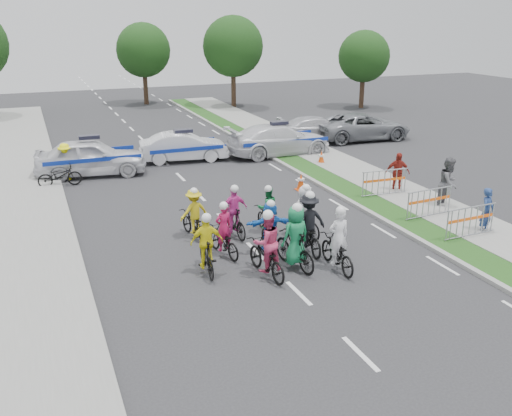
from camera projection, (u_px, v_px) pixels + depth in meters
name	position (u px, v px, depth m)	size (l,w,h in m)	color
ground	(299.00, 293.00, 14.81)	(90.00, 90.00, 0.00)	#28282B
curb_right	(364.00, 209.00, 20.98)	(0.20, 60.00, 0.12)	gray
grass_strip	(380.00, 207.00, 21.23)	(1.20, 60.00, 0.11)	#234315
sidewalk_right	(420.00, 201.00, 21.86)	(2.40, 60.00, 0.13)	gray
sidewalk_left	(27.00, 257.00, 16.88)	(3.00, 60.00, 0.13)	gray
rider_0	(337.00, 248.00, 16.02)	(0.72, 1.89, 1.91)	black
rider_1	(295.00, 243.00, 16.05)	(0.91, 1.94, 1.98)	black
rider_2	(266.00, 252.00, 15.57)	(0.88, 1.98, 1.96)	black
rider_3	(207.00, 250.00, 15.76)	(0.94, 1.75, 1.80)	black
rider_4	(308.00, 228.00, 17.19)	(1.11, 1.95, 1.95)	black
rider_5	(270.00, 231.00, 16.97)	(1.44, 1.71, 1.75)	black
rider_6	(223.00, 237.00, 16.98)	(0.90, 1.77, 1.72)	black
rider_7	(304.00, 216.00, 18.36)	(0.83, 1.78, 1.81)	black
rider_8	(267.00, 215.00, 18.73)	(0.69, 1.62, 1.66)	black
rider_9	(234.00, 216.00, 18.40)	(0.92, 1.72, 1.77)	black
rider_10	(194.00, 218.00, 18.28)	(1.04, 1.76, 1.71)	black
police_car_0	(91.00, 157.00, 25.41)	(1.94, 4.83, 1.65)	silver
police_car_1	(184.00, 147.00, 27.92)	(1.49, 4.26, 1.40)	silver
police_car_2	(279.00, 140.00, 29.06)	(2.20, 5.41, 1.57)	silver
civilian_sedan	(318.00, 128.00, 32.63)	(1.86, 4.57, 1.33)	#B6B6BB
civilian_suv	(363.00, 126.00, 32.65)	(2.52, 5.47, 1.52)	gray
spectator_0	(487.00, 211.00, 18.59)	(0.57, 0.37, 1.56)	navy
spectator_1	(449.00, 183.00, 21.04)	(0.93, 0.73, 1.92)	#515155
spectator_2	(397.00, 173.00, 22.92)	(0.97, 0.40, 1.65)	maroon
marshal_hiviz	(66.00, 162.00, 24.69)	(1.04, 0.60, 1.61)	#FFFD0D
barrier_0	(470.00, 223.00, 18.16)	(2.00, 0.50, 1.12)	#A5A8AD
barrier_1	(429.00, 204.00, 19.96)	(2.00, 0.50, 1.12)	#A5A8AD
barrier_2	(384.00, 184.00, 22.37)	(2.00, 0.50, 1.12)	#A5A8AD
cone_0	(301.00, 182.00, 23.39)	(0.40, 0.40, 0.70)	#F24C0C
cone_1	(321.00, 158.00, 27.29)	(0.40, 0.40, 0.70)	#F24C0C
parked_bike	(60.00, 176.00, 23.81)	(0.62, 1.78, 0.93)	black
tree_1	(233.00, 47.00, 42.85)	(4.55, 4.55, 6.82)	#382619
tree_2	(364.00, 56.00, 42.75)	(3.85, 3.85, 5.77)	#382619
tree_4	(143.00, 50.00, 44.36)	(4.20, 4.20, 6.30)	#382619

